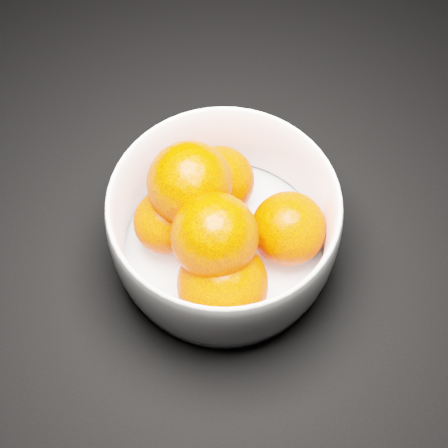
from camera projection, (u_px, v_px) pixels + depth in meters
bowl at (224, 227)px, 0.53m from camera, size 0.19×0.19×0.09m
orange_pile at (219, 226)px, 0.52m from camera, size 0.15×0.15×0.11m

